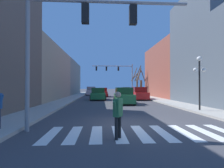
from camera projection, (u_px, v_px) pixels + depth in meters
ground_plane at (133, 124)px, 8.79m from camera, size 240.00×240.00×0.00m
sidewalk_left at (6, 124)px, 8.41m from camera, size 2.40×90.00×0.15m
building_row_left at (35, 68)px, 23.22m from camera, size 6.00×45.95×10.76m
building_row_right at (206, 61)px, 20.08m from camera, size 6.00×32.77×11.82m
crosswalk_stripes at (141, 133)px, 7.09m from camera, size 7.65×2.60×0.01m
traffic_signal_near at (77, 29)px, 7.52m from camera, size 7.03×0.28×5.99m
traffic_signal_far at (117, 72)px, 35.66m from camera, size 8.24×0.28×6.46m
street_lamp_right_corner at (199, 72)px, 12.92m from camera, size 0.95×0.36×3.98m
car_parked_left_far at (91, 91)px, 37.78m from camera, size 2.20×4.38×1.82m
car_parked_right_far at (124, 96)px, 18.95m from camera, size 2.09×4.23×1.78m
car_parked_right_mid at (103, 92)px, 32.15m from camera, size 1.98×4.71×1.66m
car_parked_right_near at (139, 94)px, 24.96m from camera, size 2.10×4.61×1.81m
car_parked_left_near at (98, 94)px, 24.82m from camera, size 2.19×4.64×1.69m
car_driving_away_lane at (125, 91)px, 39.59m from camera, size 2.06×4.67×1.75m
pedestrian_near_right_corner at (118, 111)px, 6.32m from camera, size 0.43×0.68×1.71m
street_tree_right_mid at (136, 84)px, 36.72m from camera, size 1.73×1.49×5.72m
street_tree_right_near at (140, 82)px, 34.55m from camera, size 2.46×2.72×5.93m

